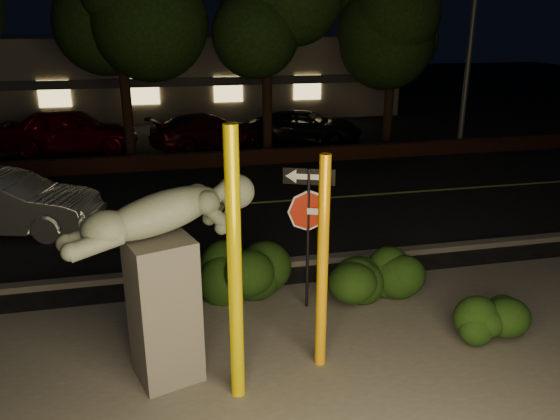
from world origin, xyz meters
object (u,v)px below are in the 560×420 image
(parked_car_darkred, at_px, (208,131))
(parked_car_dark, at_px, (306,127))
(yellow_pole_left, at_px, (235,271))
(yellow_pole_right, at_px, (322,266))
(parked_car_red, at_px, (70,130))
(silver_sedan, at_px, (3,203))
(sculpture, at_px, (164,264))
(signpost, at_px, (308,211))

(parked_car_darkred, height_order, parked_car_dark, parked_car_darkred)
(yellow_pole_left, xyz_separation_m, yellow_pole_right, (1.26, 0.43, -0.25))
(parked_car_red, bearing_deg, silver_sedan, -179.46)
(sculpture, relative_size, parked_car_red, 0.56)
(yellow_pole_right, height_order, silver_sedan, yellow_pole_right)
(yellow_pole_right, xyz_separation_m, silver_sedan, (-5.70, 6.66, -0.84))
(parked_car_darkred, relative_size, parked_car_dark, 1.01)
(yellow_pole_right, height_order, signpost, yellow_pole_right)
(yellow_pole_left, bearing_deg, parked_car_dark, 71.57)
(parked_car_dark, bearing_deg, parked_car_red, 113.89)
(sculpture, height_order, parked_car_red, sculpture)
(silver_sedan, bearing_deg, sculpture, -137.10)
(yellow_pole_right, xyz_separation_m, signpost, (0.25, 1.65, 0.21))
(yellow_pole_right, xyz_separation_m, parked_car_red, (-5.29, 15.17, -0.72))
(yellow_pole_left, relative_size, silver_sedan, 0.84)
(parked_car_red, xyz_separation_m, parked_car_dark, (9.18, -0.14, -0.20))
(sculpture, xyz_separation_m, silver_sedan, (-3.59, 6.45, -0.99))
(parked_car_darkred, distance_m, parked_car_dark, 4.03)
(yellow_pole_left, height_order, silver_sedan, yellow_pole_left)
(signpost, xyz_separation_m, sculpture, (-2.36, -1.43, -0.06))
(yellow_pole_left, relative_size, yellow_pole_right, 1.16)
(silver_sedan, relative_size, parked_car_red, 0.88)
(yellow_pole_right, bearing_deg, parked_car_darkred, 90.52)
(signpost, bearing_deg, sculpture, -127.08)
(yellow_pole_left, distance_m, silver_sedan, 8.44)
(yellow_pole_right, bearing_deg, signpost, 81.25)
(yellow_pole_left, height_order, parked_car_dark, yellow_pole_left)
(yellow_pole_right, distance_m, silver_sedan, 8.81)
(yellow_pole_right, relative_size, silver_sedan, 0.72)
(silver_sedan, relative_size, parked_car_dark, 0.95)
(yellow_pole_left, bearing_deg, parked_car_red, 104.50)
(signpost, relative_size, sculpture, 0.90)
(yellow_pole_left, relative_size, parked_car_dark, 0.79)
(yellow_pole_left, height_order, yellow_pole_right, yellow_pole_left)
(yellow_pole_left, height_order, sculpture, yellow_pole_left)
(silver_sedan, bearing_deg, yellow_pole_right, -125.70)
(yellow_pole_right, height_order, parked_car_darkred, yellow_pole_right)
(sculpture, bearing_deg, yellow_pole_right, -23.71)
(signpost, xyz_separation_m, parked_car_dark, (3.64, 13.38, -1.13))
(parked_car_red, bearing_deg, sculpture, -164.70)
(parked_car_red, distance_m, parked_car_dark, 9.19)
(signpost, height_order, parked_car_darkred, signpost)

